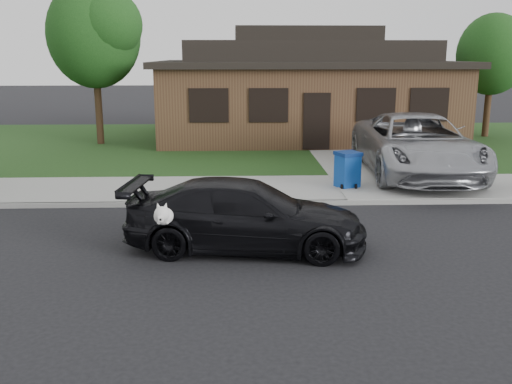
{
  "coord_description": "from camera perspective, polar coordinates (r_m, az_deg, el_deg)",
  "views": [
    {
      "loc": [
        0.95,
        -10.18,
        3.67
      ],
      "look_at": [
        1.34,
        0.4,
        1.1
      ],
      "focal_mm": 40.0,
      "sensor_mm": 36.0,
      "label": 1
    }
  ],
  "objects": [
    {
      "name": "ground",
      "position": [
        10.86,
        -7.06,
        -6.21
      ],
      "size": [
        120.0,
        120.0,
        0.0
      ],
      "primitive_type": "plane",
      "color": "black",
      "rests_on": "ground"
    },
    {
      "name": "sidewalk",
      "position": [
        15.63,
        -5.55,
        0.22
      ],
      "size": [
        60.0,
        3.0,
        0.12
      ],
      "primitive_type": "cube",
      "color": "gray",
      "rests_on": "ground"
    },
    {
      "name": "curb",
      "position": [
        14.18,
        -5.9,
        -1.18
      ],
      "size": [
        60.0,
        0.12,
        0.12
      ],
      "primitive_type": "cube",
      "color": "gray",
      "rests_on": "ground"
    },
    {
      "name": "lawn",
      "position": [
        23.48,
        -4.44,
        4.76
      ],
      "size": [
        60.0,
        13.0,
        0.13
      ],
      "primitive_type": "cube",
      "color": "#193814",
      "rests_on": "ground"
    },
    {
      "name": "driveway",
      "position": [
        21.11,
        11.77,
        3.53
      ],
      "size": [
        4.5,
        13.0,
        0.14
      ],
      "primitive_type": "cube",
      "color": "gray",
      "rests_on": "ground"
    },
    {
      "name": "sedan",
      "position": [
        10.9,
        -1.07,
        -2.35
      ],
      "size": [
        4.79,
        2.47,
        1.33
      ],
      "rotation": [
        0.0,
        0.0,
        1.44
      ],
      "color": "black",
      "rests_on": "ground"
    },
    {
      "name": "minivan",
      "position": [
        17.68,
        15.73,
        4.57
      ],
      "size": [
        3.25,
        6.58,
        1.8
      ],
      "primitive_type": "imported",
      "rotation": [
        0.0,
        0.0,
        -0.04
      ],
      "color": "#A0A1A7",
      "rests_on": "driveway"
    },
    {
      "name": "recycling_bin",
      "position": [
        15.73,
        9.14,
        2.26
      ],
      "size": [
        0.76,
        0.76,
        0.97
      ],
      "rotation": [
        0.0,
        0.0,
        0.39
      ],
      "color": "#0E3E9A",
      "rests_on": "sidewalk"
    },
    {
      "name": "house",
      "position": [
        25.41,
        4.85,
        10.13
      ],
      "size": [
        12.6,
        8.6,
        4.65
      ],
      "color": "#422B1C",
      "rests_on": "ground"
    },
    {
      "name": "tree_0",
      "position": [
        23.67,
        -15.58,
        15.12
      ],
      "size": [
        3.78,
        3.6,
        6.34
      ],
      "color": "#332114",
      "rests_on": "ground"
    },
    {
      "name": "tree_1",
      "position": [
        27.0,
        22.94,
        12.69
      ],
      "size": [
        3.15,
        3.0,
        5.25
      ],
      "color": "#332114",
      "rests_on": "ground"
    }
  ]
}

